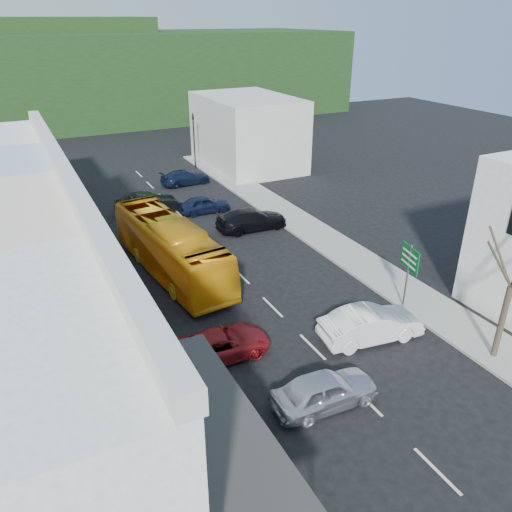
{
  "coord_description": "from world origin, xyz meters",
  "views": [
    {
      "loc": [
        -11.08,
        -16.17,
        14.18
      ],
      "look_at": [
        0.0,
        6.0,
        2.2
      ],
      "focal_mm": 35.0,
      "sensor_mm": 36.0,
      "label": 1
    }
  ],
  "objects_px": {
    "car_red": "(220,344)",
    "pedestrian_left": "(136,357)",
    "direction_sign": "(407,278)",
    "bus": "(170,249)",
    "car_silver": "(325,391)",
    "car_white": "(370,327)",
    "traffic_signal": "(194,141)",
    "street_tree": "(511,287)"
  },
  "relations": [
    {
      "from": "car_red",
      "to": "pedestrian_left",
      "type": "height_order",
      "value": "pedestrian_left"
    },
    {
      "from": "direction_sign",
      "to": "bus",
      "type": "bearing_deg",
      "value": 148.61
    },
    {
      "from": "bus",
      "to": "pedestrian_left",
      "type": "height_order",
      "value": "bus"
    },
    {
      "from": "car_silver",
      "to": "direction_sign",
      "type": "xyz_separation_m",
      "value": [
        7.91,
        4.31,
        1.15
      ]
    },
    {
      "from": "bus",
      "to": "pedestrian_left",
      "type": "bearing_deg",
      "value": -122.62
    },
    {
      "from": "car_white",
      "to": "pedestrian_left",
      "type": "relative_size",
      "value": 2.59
    },
    {
      "from": "bus",
      "to": "traffic_signal",
      "type": "height_order",
      "value": "traffic_signal"
    },
    {
      "from": "car_silver",
      "to": "direction_sign",
      "type": "distance_m",
      "value": 9.08
    },
    {
      "from": "car_white",
      "to": "street_tree",
      "type": "bearing_deg",
      "value": -124.36
    },
    {
      "from": "direction_sign",
      "to": "traffic_signal",
      "type": "xyz_separation_m",
      "value": [
        -0.42,
        30.76,
        0.91
      ]
    },
    {
      "from": "car_silver",
      "to": "traffic_signal",
      "type": "relative_size",
      "value": 0.8
    },
    {
      "from": "car_white",
      "to": "car_red",
      "type": "relative_size",
      "value": 0.96
    },
    {
      "from": "car_red",
      "to": "pedestrian_left",
      "type": "xyz_separation_m",
      "value": [
        -3.76,
        0.35,
        0.3
      ]
    },
    {
      "from": "car_white",
      "to": "traffic_signal",
      "type": "height_order",
      "value": "traffic_signal"
    },
    {
      "from": "car_silver",
      "to": "pedestrian_left",
      "type": "relative_size",
      "value": 2.59
    },
    {
      "from": "car_silver",
      "to": "pedestrian_left",
      "type": "bearing_deg",
      "value": 52.5
    },
    {
      "from": "car_silver",
      "to": "pedestrian_left",
      "type": "xyz_separation_m",
      "value": [
        -6.26,
        5.15,
        0.3
      ]
    },
    {
      "from": "bus",
      "to": "car_silver",
      "type": "xyz_separation_m",
      "value": [
        1.86,
        -13.91,
        -0.85
      ]
    },
    {
      "from": "car_silver",
      "to": "street_tree",
      "type": "bearing_deg",
      "value": -93.82
    },
    {
      "from": "car_silver",
      "to": "car_white",
      "type": "height_order",
      "value": "same"
    },
    {
      "from": "car_red",
      "to": "street_tree",
      "type": "xyz_separation_m",
      "value": [
        11.18,
        -5.68,
        3.01
      ]
    },
    {
      "from": "bus",
      "to": "traffic_signal",
      "type": "bearing_deg",
      "value": 60.21
    },
    {
      "from": "direction_sign",
      "to": "traffic_signal",
      "type": "bearing_deg",
      "value": 103.86
    },
    {
      "from": "bus",
      "to": "car_white",
      "type": "xyz_separation_m",
      "value": [
        6.37,
        -11.07,
        -0.85
      ]
    },
    {
      "from": "direction_sign",
      "to": "car_white",
      "type": "bearing_deg",
      "value": -143.52
    },
    {
      "from": "bus",
      "to": "direction_sign",
      "type": "bearing_deg",
      "value": -50.42
    },
    {
      "from": "pedestrian_left",
      "to": "bus",
      "type": "bearing_deg",
      "value": -13.89
    },
    {
      "from": "bus",
      "to": "car_red",
      "type": "bearing_deg",
      "value": -99.95
    },
    {
      "from": "car_silver",
      "to": "street_tree",
      "type": "relative_size",
      "value": 0.59
    },
    {
      "from": "pedestrian_left",
      "to": "direction_sign",
      "type": "relative_size",
      "value": 0.46
    },
    {
      "from": "car_silver",
      "to": "direction_sign",
      "type": "relative_size",
      "value": 1.19
    },
    {
      "from": "pedestrian_left",
      "to": "street_tree",
      "type": "xyz_separation_m",
      "value": [
        14.95,
        -6.03,
        2.71
      ]
    },
    {
      "from": "bus",
      "to": "car_white",
      "type": "distance_m",
      "value": 12.8
    },
    {
      "from": "car_silver",
      "to": "car_red",
      "type": "relative_size",
      "value": 0.96
    },
    {
      "from": "street_tree",
      "to": "car_white",
      "type": "bearing_deg",
      "value": 138.35
    },
    {
      "from": "pedestrian_left",
      "to": "street_tree",
      "type": "height_order",
      "value": "street_tree"
    },
    {
      "from": "car_red",
      "to": "direction_sign",
      "type": "height_order",
      "value": "direction_sign"
    },
    {
      "from": "bus",
      "to": "car_white",
      "type": "bearing_deg",
      "value": -66.04
    },
    {
      "from": "bus",
      "to": "car_red",
      "type": "height_order",
      "value": "bus"
    },
    {
      "from": "car_red",
      "to": "pedestrian_left",
      "type": "bearing_deg",
      "value": 85.34
    },
    {
      "from": "street_tree",
      "to": "bus",
      "type": "bearing_deg",
      "value": 125.5
    },
    {
      "from": "car_silver",
      "to": "bus",
      "type": "bearing_deg",
      "value": 9.59
    }
  ]
}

